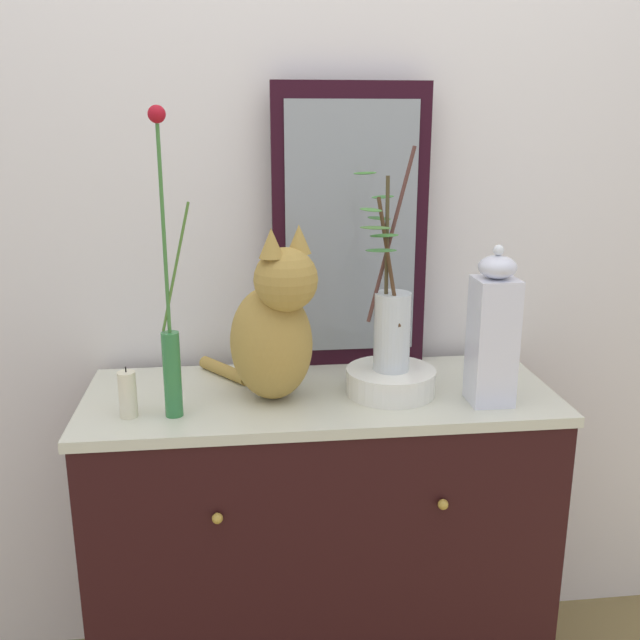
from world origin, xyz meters
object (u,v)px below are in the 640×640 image
object	(u,v)px
cat_sitting	(274,327)
vase_glass_clear	(391,320)
candle_pillar	(128,394)
sideboard	(320,547)
mirror_leaning	(350,229)
vase_slim_green	(170,333)
jar_lidded_porcelain	(493,332)
bowl_porcelain	(391,381)

from	to	relation	value
cat_sitting	vase_glass_clear	xyz separation A→B (m)	(0.27, 0.00, 0.01)
vase_glass_clear	candle_pillar	world-z (taller)	vase_glass_clear
sideboard	mirror_leaning	bearing A→B (deg)	63.17
mirror_leaning	cat_sitting	world-z (taller)	mirror_leaning
vase_slim_green	jar_lidded_porcelain	xyz separation A→B (m)	(0.72, -0.00, -0.02)
sideboard	candle_pillar	distance (m)	0.66
mirror_leaning	vase_slim_green	xyz separation A→B (m)	(-0.44, -0.31, -0.17)
candle_pillar	mirror_leaning	bearing A→B (deg)	29.30
sideboard	vase_glass_clear	distance (m)	0.64
vase_slim_green	sideboard	bearing A→B (deg)	17.52
vase_glass_clear	jar_lidded_porcelain	bearing A→B (deg)	-20.78
mirror_leaning	cat_sitting	distance (m)	0.37
bowl_porcelain	jar_lidded_porcelain	bearing A→B (deg)	-20.64
vase_slim_green	candle_pillar	xyz separation A→B (m)	(-0.10, 0.01, -0.14)
vase_slim_green	vase_glass_clear	world-z (taller)	vase_slim_green
sideboard	bowl_porcelain	distance (m)	0.49
mirror_leaning	bowl_porcelain	xyz separation A→B (m)	(0.07, -0.23, -0.33)
vase_glass_clear	jar_lidded_porcelain	size ratio (longest dim) A/B	1.40
cat_sitting	mirror_leaning	bearing A→B (deg)	47.62
vase_slim_green	candle_pillar	world-z (taller)	vase_slim_green
vase_glass_clear	jar_lidded_porcelain	xyz separation A→B (m)	(0.22, -0.08, -0.01)
cat_sitting	jar_lidded_porcelain	bearing A→B (deg)	-9.11
vase_slim_green	bowl_porcelain	bearing A→B (deg)	8.80
vase_slim_green	vase_glass_clear	distance (m)	0.51
jar_lidded_porcelain	candle_pillar	distance (m)	0.83
bowl_porcelain	jar_lidded_porcelain	xyz separation A→B (m)	(0.22, -0.08, 0.14)
mirror_leaning	cat_sitting	bearing A→B (deg)	-132.38
candle_pillar	bowl_porcelain	bearing A→B (deg)	6.83
sideboard	candle_pillar	world-z (taller)	candle_pillar
jar_lidded_porcelain	vase_glass_clear	bearing A→B (deg)	159.22
sideboard	vase_slim_green	world-z (taller)	vase_slim_green
vase_glass_clear	candle_pillar	xyz separation A→B (m)	(-0.60, -0.07, -0.13)
bowl_porcelain	sideboard	bearing A→B (deg)	170.36
sideboard	candle_pillar	bearing A→B (deg)	-167.03
mirror_leaning	vase_glass_clear	size ratio (longest dim) A/B	1.40
mirror_leaning	candle_pillar	distance (m)	0.69
sideboard	cat_sitting	world-z (taller)	cat_sitting
sideboard	jar_lidded_porcelain	size ratio (longest dim) A/B	3.05
jar_lidded_porcelain	cat_sitting	bearing A→B (deg)	170.89
cat_sitting	candle_pillar	size ratio (longest dim) A/B	3.54
mirror_leaning	bowl_porcelain	bearing A→B (deg)	-74.24
sideboard	mirror_leaning	size ratio (longest dim) A/B	1.55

